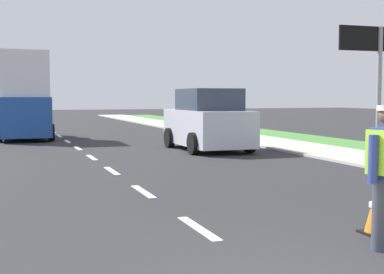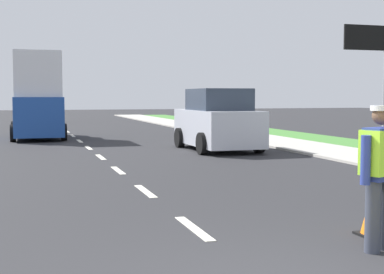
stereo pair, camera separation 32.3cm
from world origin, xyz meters
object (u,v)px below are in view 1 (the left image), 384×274
Objects in this scene: lane_direction_sign at (370,65)px; traffic_cone_near at (377,209)px; car_parked_far at (208,122)px; delivery_truck at (24,100)px; car_oncoming_third at (12,108)px.

lane_direction_sign reaches higher than traffic_cone_near.
delivery_truck is at bearing 129.53° from car_parked_far.
car_oncoming_third is at bearing 104.60° from car_parked_far.
traffic_cone_near is 0.17× the size of car_parked_far.
delivery_truck is at bearing 113.98° from lane_direction_sign.
lane_direction_sign is at bearing -66.02° from delivery_truck.
car_oncoming_third reaches higher than traffic_cone_near.
delivery_truck is (-3.60, 17.74, 1.28)m from traffic_cone_near.
delivery_truck reaches higher than car_parked_far.
car_parked_far is at bearing -50.47° from delivery_truck.
traffic_cone_near is 0.15× the size of delivery_truck.
traffic_cone_near is 0.17× the size of car_oncoming_third.
lane_direction_sign is 0.80× the size of car_parked_far.
delivery_truck is 15.03m from car_oncoming_third.
car_oncoming_third is at bearing 96.50° from traffic_cone_near.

